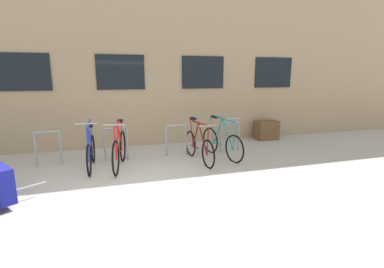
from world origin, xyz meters
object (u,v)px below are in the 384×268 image
(bicycle_red, at_px, (119,150))
(bicycle_maroon, at_px, (199,146))
(bicycle_blue, at_px, (91,152))
(planter_box, at_px, (266,130))
(bicycle_teal, at_px, (222,142))

(bicycle_red, height_order, bicycle_maroon, bicycle_red)
(bicycle_blue, bearing_deg, planter_box, 14.96)
(bicycle_red, xyz_separation_m, planter_box, (4.66, 1.53, -0.11))
(bicycle_teal, bearing_deg, bicycle_red, -177.57)
(bicycle_teal, distance_m, planter_box, 2.58)
(bicycle_teal, bearing_deg, planter_box, 33.53)
(bicycle_blue, relative_size, planter_box, 2.34)
(bicycle_teal, height_order, bicycle_maroon, bicycle_teal)
(bicycle_red, relative_size, bicycle_teal, 1.03)
(bicycle_red, relative_size, bicycle_blue, 1.05)
(bicycle_teal, relative_size, bicycle_blue, 1.02)
(bicycle_red, xyz_separation_m, bicycle_teal, (2.51, 0.11, -0.02))
(bicycle_blue, bearing_deg, bicycle_teal, -0.31)
(planter_box, bearing_deg, bicycle_red, -161.80)
(bicycle_teal, xyz_separation_m, bicycle_maroon, (-0.66, -0.16, -0.01))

